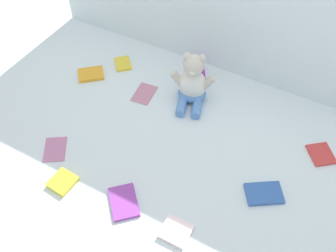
{
  "coord_description": "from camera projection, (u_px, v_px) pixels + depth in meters",
  "views": [
    {
      "loc": [
        0.45,
        -0.96,
        1.25
      ],
      "look_at": [
        -0.01,
        -0.1,
        0.1
      ],
      "focal_mm": 41.57,
      "sensor_mm": 36.0,
      "label": 1
    }
  ],
  "objects": [
    {
      "name": "ground_plane",
      "position": [
        182.0,
        126.0,
        1.64
      ],
      "size": [
        3.2,
        3.2,
        0.0
      ],
      "primitive_type": "plane",
      "color": "silver"
    },
    {
      "name": "teddy_bear",
      "position": [
        192.0,
        84.0,
        1.67
      ],
      "size": [
        0.2,
        0.2,
        0.25
      ],
      "rotation": [
        0.0,
        0.0,
        0.3
      ],
      "color": "white",
      "rests_on": "ground_plane"
    },
    {
      "name": "book_case_5",
      "position": [
        124.0,
        202.0,
        1.4
      ],
      "size": [
        0.16,
        0.16,
        0.01
      ],
      "primitive_type": "cube",
      "rotation": [
        0.0,
        0.0,
        0.75
      ],
      "color": "purple",
      "rests_on": "ground_plane"
    },
    {
      "name": "book_case_4",
      "position": [
        176.0,
        232.0,
        1.33
      ],
      "size": [
        0.1,
        0.09,
        0.02
      ],
      "primitive_type": "cube",
      "rotation": [
        0.0,
        0.0,
        1.58
      ],
      "color": "white",
      "rests_on": "ground_plane"
    },
    {
      "name": "book_case_0",
      "position": [
        55.0,
        149.0,
        1.56
      ],
      "size": [
        0.14,
        0.15,
        0.01
      ],
      "primitive_type": "cube",
      "rotation": [
        0.0,
        0.0,
        3.71
      ],
      "color": "#B96F9A",
      "rests_on": "ground_plane"
    },
    {
      "name": "book_case_1",
      "position": [
        321.0,
        154.0,
        1.54
      ],
      "size": [
        0.13,
        0.14,
        0.01
      ],
      "primitive_type": "cube",
      "rotation": [
        0.0,
        0.0,
        0.67
      ],
      "color": "#C63634",
      "rests_on": "ground_plane"
    },
    {
      "name": "book_case_2",
      "position": [
        144.0,
        93.0,
        1.76
      ],
      "size": [
        0.1,
        0.13,
        0.01
      ],
      "primitive_type": "cube",
      "rotation": [
        0.0,
        0.0,
        3.26
      ],
      "color": "#B9728B",
      "rests_on": "ground_plane"
    },
    {
      "name": "book_case_9",
      "position": [
        197.0,
        74.0,
        1.84
      ],
      "size": [
        0.12,
        0.13,
        0.01
      ],
      "primitive_type": "cube",
      "rotation": [
        0.0,
        0.0,
        3.68
      ],
      "color": "purple",
      "rests_on": "ground_plane"
    },
    {
      "name": "book_case_8",
      "position": [
        264.0,
        193.0,
        1.42
      ],
      "size": [
        0.16,
        0.15,
        0.01
      ],
      "primitive_type": "cube",
      "rotation": [
        0.0,
        0.0,
        5.29
      ],
      "color": "#2F5BA7",
      "rests_on": "ground_plane"
    },
    {
      "name": "book_case_7",
      "position": [
        123.0,
        64.0,
        1.89
      ],
      "size": [
        0.12,
        0.12,
        0.01
      ],
      "primitive_type": "cube",
      "rotation": [
        0.0,
        0.0,
        0.74
      ],
      "color": "yellow",
      "rests_on": "ground_plane"
    },
    {
      "name": "book_case_3",
      "position": [
        63.0,
        182.0,
        1.45
      ],
      "size": [
        0.09,
        0.1,
        0.02
      ],
      "primitive_type": "cube",
      "rotation": [
        0.0,
        0.0,
        6.2
      ],
      "color": "yellow",
      "rests_on": "ground_plane"
    },
    {
      "name": "book_case_6",
      "position": [
        91.0,
        74.0,
        1.84
      ],
      "size": [
        0.15,
        0.14,
        0.02
      ],
      "primitive_type": "cube",
      "rotation": [
        0.0,
        0.0,
        5.42
      ],
      "color": "orange",
      "rests_on": "ground_plane"
    }
  ]
}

